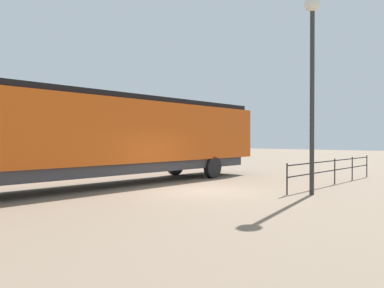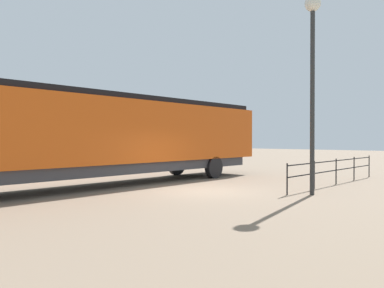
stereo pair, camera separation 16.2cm
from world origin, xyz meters
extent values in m
plane|color=#84705B|center=(0.00, 0.00, 0.00)|extent=(120.00, 120.00, 0.00)
cube|color=#D15114|center=(-4.12, -1.73, 2.31)|extent=(2.95, 18.33, 2.63)
cube|color=black|center=(-4.12, 6.28, 1.92)|extent=(2.83, 2.32, 1.84)
cube|color=black|center=(-4.12, -1.73, 3.75)|extent=(2.66, 17.60, 0.24)
cube|color=#38383D|center=(-4.12, -1.73, 0.78)|extent=(2.66, 16.87, 0.45)
cylinder|color=black|center=(-5.44, 4.14, 0.55)|extent=(0.30, 1.10, 1.10)
cylinder|color=black|center=(-2.79, 4.14, 0.55)|extent=(0.30, 1.10, 1.10)
cylinder|color=#2D2D2D|center=(3.54, 1.82, 3.32)|extent=(0.16, 0.16, 6.63)
sphere|color=silver|center=(3.54, 1.82, 6.80)|extent=(0.57, 0.57, 0.57)
cube|color=black|center=(2.92, 5.61, 1.04)|extent=(0.04, 8.91, 0.04)
cube|color=black|center=(2.92, 5.61, 0.62)|extent=(0.04, 8.91, 0.04)
cylinder|color=black|center=(2.92, 1.16, 0.57)|extent=(0.05, 0.05, 1.13)
cylinder|color=black|center=(2.92, 3.39, 0.57)|extent=(0.05, 0.05, 1.13)
cylinder|color=black|center=(2.92, 5.61, 0.57)|extent=(0.05, 0.05, 1.13)
cylinder|color=black|center=(2.92, 7.84, 0.57)|extent=(0.05, 0.05, 1.13)
cylinder|color=black|center=(2.92, 10.07, 0.57)|extent=(0.05, 0.05, 1.13)
camera|label=1|loc=(9.41, -11.37, 1.98)|focal=36.17mm
camera|label=2|loc=(9.53, -11.27, 1.98)|focal=36.17mm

